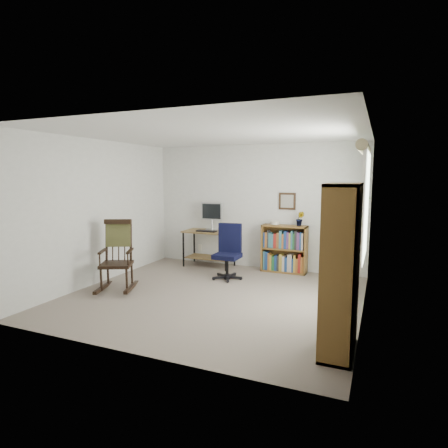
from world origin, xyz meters
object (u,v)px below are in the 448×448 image
at_px(office_chair, 227,252).
at_px(desk, 209,248).
at_px(rocking_chair, 116,255).
at_px(low_bookshelf, 284,249).
at_px(tall_bookshelf, 341,269).

bearing_deg(office_chair, desk, 126.21).
bearing_deg(rocking_chair, low_bookshelf, 18.38).
bearing_deg(low_bookshelf, desk, -175.42).
bearing_deg(tall_bookshelf, rocking_chair, 166.64).
xyz_separation_m(low_bookshelf, tall_bookshelf, (1.29, -2.94, 0.42)).
height_order(office_chair, rocking_chair, rocking_chair).
distance_m(office_chair, low_bookshelf, 1.18).
xyz_separation_m(desk, low_bookshelf, (1.50, 0.12, 0.09)).
distance_m(rocking_chair, low_bookshelf, 3.04).
relative_size(office_chair, tall_bookshelf, 0.57).
relative_size(rocking_chair, tall_bookshelf, 0.65).
height_order(rocking_chair, tall_bookshelf, tall_bookshelf).
bearing_deg(tall_bookshelf, desk, 134.67).
bearing_deg(tall_bookshelf, low_bookshelf, 113.71).
bearing_deg(low_bookshelf, tall_bookshelf, -66.29).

